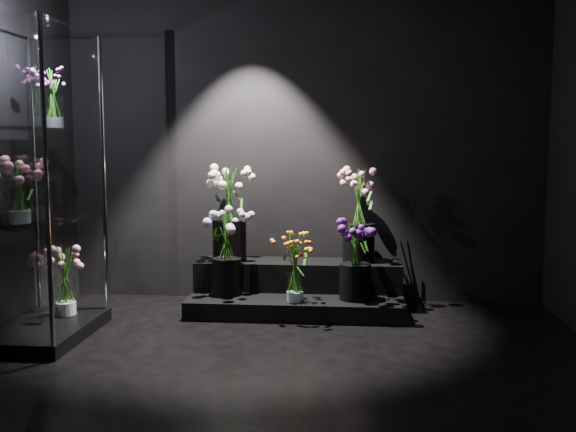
# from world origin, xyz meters

# --- Properties ---
(floor) EXTENTS (4.00, 4.00, 0.00)m
(floor) POSITION_xyz_m (0.00, 0.00, 0.00)
(floor) COLOR black
(floor) RESTS_ON ground
(wall_back) EXTENTS (4.00, 0.00, 4.00)m
(wall_back) POSITION_xyz_m (0.00, 2.00, 1.40)
(wall_back) COLOR black
(wall_back) RESTS_ON floor
(wall_front) EXTENTS (4.00, 0.00, 4.00)m
(wall_front) POSITION_xyz_m (0.00, -2.00, 1.40)
(wall_front) COLOR black
(wall_front) RESTS_ON floor
(display_riser) EXTENTS (1.68, 0.75, 0.37)m
(display_riser) POSITION_xyz_m (-0.03, 1.67, 0.15)
(display_riser) COLOR black
(display_riser) RESTS_ON floor
(display_case) EXTENTS (0.57, 0.95, 2.10)m
(display_case) POSITION_xyz_m (-1.69, 0.73, 1.05)
(display_case) COLOR black
(display_case) RESTS_ON floor
(bouquet_orange_bells) EXTENTS (0.33, 0.33, 0.54)m
(bouquet_orange_bells) POSITION_xyz_m (-0.02, 1.33, 0.42)
(bouquet_orange_bells) COLOR white
(bouquet_orange_bells) RESTS_ON display_riser
(bouquet_lilac) EXTENTS (0.41, 0.41, 0.67)m
(bouquet_lilac) POSITION_xyz_m (-0.57, 1.51, 0.53)
(bouquet_lilac) COLOR black
(bouquet_lilac) RESTS_ON display_riser
(bouquet_purple) EXTENTS (0.38, 0.38, 0.61)m
(bouquet_purple) POSITION_xyz_m (0.44, 1.44, 0.48)
(bouquet_purple) COLOR black
(bouquet_purple) RESTS_ON display_riser
(bouquet_cream_roses) EXTENTS (0.48, 0.48, 0.77)m
(bouquet_cream_roses) POSITION_xyz_m (-0.59, 1.75, 0.80)
(bouquet_cream_roses) COLOR black
(bouquet_cream_roses) RESTS_ON display_riser
(bouquet_pink_roses) EXTENTS (0.40, 0.40, 0.74)m
(bouquet_pink_roses) POSITION_xyz_m (0.47, 1.79, 0.78)
(bouquet_pink_roses) COLOR black
(bouquet_pink_roses) RESTS_ON display_riser
(bouquet_case_pink) EXTENTS (0.37, 0.37, 0.40)m
(bouquet_case_pink) POSITION_xyz_m (-1.75, 0.54, 1.03)
(bouquet_case_pink) COLOR white
(bouquet_case_pink) RESTS_ON display_case
(bouquet_case_magenta) EXTENTS (0.28, 0.28, 0.40)m
(bouquet_case_magenta) POSITION_xyz_m (-1.64, 0.87, 1.64)
(bouquet_case_magenta) COLOR white
(bouquet_case_magenta) RESTS_ON display_case
(bouquet_case_base_pink) EXTENTS (0.42, 0.42, 0.50)m
(bouquet_case_base_pink) POSITION_xyz_m (-1.66, 0.97, 0.36)
(bouquet_case_base_pink) COLOR white
(bouquet_case_base_pink) RESTS_ON display_case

